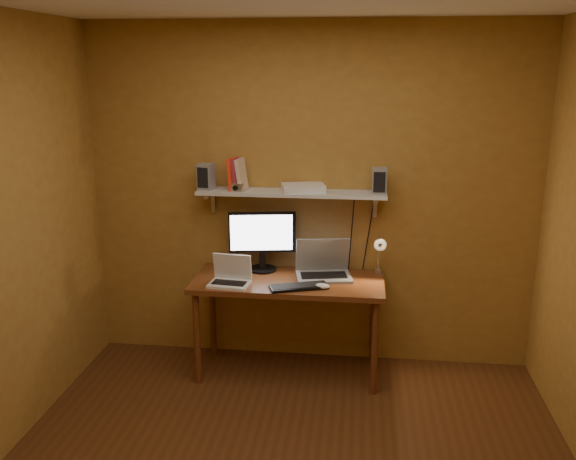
# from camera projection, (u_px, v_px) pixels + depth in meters

# --- Properties ---
(room) EXTENTS (3.44, 3.24, 2.64)m
(room) POSITION_uv_depth(u_px,v_px,m) (284.00, 264.00, 3.09)
(room) COLOR #552E15
(room) RESTS_ON ground
(desk) EXTENTS (1.40, 0.60, 0.75)m
(desk) POSITION_uv_depth(u_px,v_px,m) (288.00, 290.00, 4.50)
(desk) COLOR brown
(desk) RESTS_ON ground
(wall_shelf) EXTENTS (1.40, 0.25, 0.21)m
(wall_shelf) POSITION_uv_depth(u_px,v_px,m) (291.00, 193.00, 4.50)
(wall_shelf) COLOR silver
(wall_shelf) RESTS_ON room
(monitor) EXTENTS (0.51, 0.25, 0.46)m
(monitor) POSITION_uv_depth(u_px,v_px,m) (262.00, 238.00, 4.62)
(monitor) COLOR black
(monitor) RESTS_ON desk
(laptop) EXTENTS (0.44, 0.35, 0.29)m
(laptop) POSITION_uv_depth(u_px,v_px,m) (323.00, 266.00, 4.54)
(laptop) COLOR gray
(laptop) RESTS_ON desk
(netbook) EXTENTS (0.30, 0.23, 0.21)m
(netbook) POSITION_uv_depth(u_px,v_px,m) (231.00, 276.00, 4.38)
(netbook) COLOR white
(netbook) RESTS_ON desk
(keyboard) EXTENTS (0.43, 0.26, 0.02)m
(keyboard) POSITION_uv_depth(u_px,v_px,m) (299.00, 287.00, 4.30)
(keyboard) COLOR black
(keyboard) RESTS_ON desk
(mouse) EXTENTS (0.11, 0.08, 0.04)m
(mouse) POSITION_uv_depth(u_px,v_px,m) (322.00, 286.00, 4.29)
(mouse) COLOR white
(mouse) RESTS_ON desk
(desk_lamp) EXTENTS (0.09, 0.23, 0.38)m
(desk_lamp) POSITION_uv_depth(u_px,v_px,m) (380.00, 251.00, 4.47)
(desk_lamp) COLOR silver
(desk_lamp) RESTS_ON desk
(speaker_left) EXTENTS (0.13, 0.13, 0.19)m
(speaker_left) POSITION_uv_depth(u_px,v_px,m) (206.00, 177.00, 4.54)
(speaker_left) COLOR gray
(speaker_left) RESTS_ON wall_shelf
(speaker_right) EXTENTS (0.11, 0.11, 0.19)m
(speaker_right) POSITION_uv_depth(u_px,v_px,m) (379.00, 181.00, 4.39)
(speaker_right) COLOR gray
(speaker_right) RESTS_ON wall_shelf
(books) EXTENTS (0.14, 0.17, 0.24)m
(books) POSITION_uv_depth(u_px,v_px,m) (237.00, 174.00, 4.52)
(books) COLOR red
(books) RESTS_ON wall_shelf
(shelf_camera) EXTENTS (0.11, 0.07, 0.06)m
(shelf_camera) POSITION_uv_depth(u_px,v_px,m) (237.00, 188.00, 4.46)
(shelf_camera) COLOR silver
(shelf_camera) RESTS_ON wall_shelf
(router) EXTENTS (0.35, 0.28, 0.05)m
(router) POSITION_uv_depth(u_px,v_px,m) (303.00, 188.00, 4.49)
(router) COLOR white
(router) RESTS_ON wall_shelf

